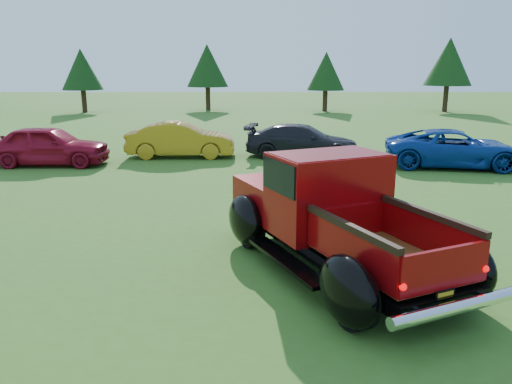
# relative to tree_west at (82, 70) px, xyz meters

# --- Properties ---
(ground) EXTENTS (120.00, 120.00, 0.00)m
(ground) POSITION_rel_tree_west_xyz_m (12.00, -29.00, -3.11)
(ground) COLOR #375D1A
(ground) RESTS_ON ground
(tree_west) EXTENTS (2.94, 2.94, 4.60)m
(tree_west) POSITION_rel_tree_west_xyz_m (0.00, 0.00, 0.00)
(tree_west) COLOR #332114
(tree_west) RESTS_ON ground
(tree_mid_left) EXTENTS (3.20, 3.20, 5.00)m
(tree_mid_left) POSITION_rel_tree_west_xyz_m (9.00, 2.00, 0.27)
(tree_mid_left) COLOR #332114
(tree_mid_left) RESTS_ON ground
(tree_mid_right) EXTENTS (2.82, 2.82, 4.40)m
(tree_mid_right) POSITION_rel_tree_west_xyz_m (18.00, 1.00, -0.14)
(tree_mid_right) COLOR #332114
(tree_mid_right) RESTS_ON ground
(tree_east) EXTENTS (3.46, 3.46, 5.40)m
(tree_east) POSITION_rel_tree_west_xyz_m (27.00, 0.50, 0.55)
(tree_east) COLOR #332114
(tree_east) RESTS_ON ground
(pickup_truck) EXTENTS (4.02, 5.50, 1.92)m
(pickup_truck) POSITION_rel_tree_west_xyz_m (13.79, -29.36, -2.20)
(pickup_truck) COLOR black
(pickup_truck) RESTS_ON ground
(show_car_red) EXTENTS (4.03, 1.62, 1.37)m
(show_car_red) POSITION_rel_tree_west_xyz_m (5.50, -20.46, -2.42)
(show_car_red) COLOR maroon
(show_car_red) RESTS_ON ground
(show_car_yellow) EXTENTS (4.02, 1.49, 1.31)m
(show_car_yellow) POSITION_rel_tree_west_xyz_m (9.82, -18.91, -2.45)
(show_car_yellow) COLOR #B17E17
(show_car_yellow) RESTS_ON ground
(show_car_grey) EXTENTS (4.47, 2.52, 1.22)m
(show_car_grey) POSITION_rel_tree_west_xyz_m (14.37, -18.96, -2.50)
(show_car_grey) COLOR black
(show_car_grey) RESTS_ON ground
(show_car_blue) EXTENTS (4.85, 2.88, 1.26)m
(show_car_blue) POSITION_rel_tree_west_xyz_m (19.34, -20.87, -2.48)
(show_car_blue) COLOR navy
(show_car_blue) RESTS_ON ground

